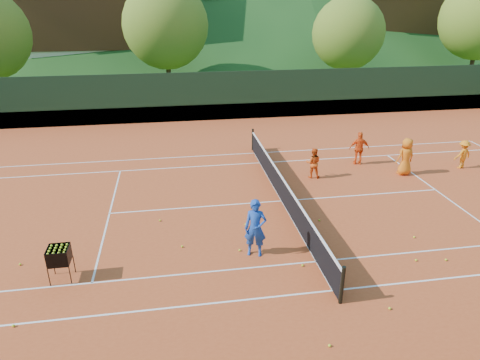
{
  "coord_description": "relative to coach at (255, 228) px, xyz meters",
  "views": [
    {
      "loc": [
        -3.94,
        -14.25,
        7.24
      ],
      "look_at": [
        -1.62,
        0.0,
        1.01
      ],
      "focal_mm": 32.0,
      "sensor_mm": 36.0,
      "label": 1
    }
  ],
  "objects": [
    {
      "name": "ground",
      "position": [
        1.72,
        3.43,
        -0.92
      ],
      "size": [
        400.0,
        400.0,
        0.0
      ],
      "primitive_type": "plane",
      "color": "#2E5219",
      "rests_on": "ground"
    },
    {
      "name": "clay_court",
      "position": [
        1.72,
        3.43,
        -0.91
      ],
      "size": [
        40.0,
        24.0,
        0.02
      ],
      "primitive_type": "cube",
      "color": "#B0421C",
      "rests_on": "ground"
    },
    {
      "name": "coach",
      "position": [
        0.0,
        0.0,
        0.0
      ],
      "size": [
        0.76,
        0.61,
        1.81
      ],
      "primitive_type": "imported",
      "rotation": [
        0.0,
        0.0,
        -0.29
      ],
      "color": "#1943A5",
      "rests_on": "clay_court"
    },
    {
      "name": "student_a",
      "position": [
        3.6,
        5.5,
        -0.24
      ],
      "size": [
        0.76,
        0.67,
        1.32
      ],
      "primitive_type": "imported",
      "rotation": [
        0.0,
        0.0,
        2.84
      ],
      "color": "#E65114",
      "rests_on": "clay_court"
    },
    {
      "name": "student_b",
      "position": [
        6.19,
        6.68,
        -0.13
      ],
      "size": [
        0.96,
        0.54,
        1.54
      ],
      "primitive_type": "imported",
      "rotation": [
        0.0,
        0.0,
        2.95
      ],
      "color": "#F65315",
      "rests_on": "clay_court"
    },
    {
      "name": "student_c",
      "position": [
        7.66,
        5.19,
        -0.08
      ],
      "size": [
        0.87,
        0.63,
        1.64
      ],
      "primitive_type": "imported",
      "rotation": [
        0.0,
        0.0,
        3.29
      ],
      "color": "orange",
      "rests_on": "clay_court"
    },
    {
      "name": "student_d",
      "position": [
        10.62,
        5.48,
        -0.26
      ],
      "size": [
        0.92,
        0.64,
        1.3
      ],
      "primitive_type": "imported",
      "rotation": [
        0.0,
        0.0,
        3.35
      ],
      "color": "orange",
      "rests_on": "clay_court"
    },
    {
      "name": "tennis_ball_0",
      "position": [
        -0.44,
        0.24,
        -0.87
      ],
      "size": [
        0.07,
        0.07,
        0.07
      ],
      "primitive_type": "sphere",
      "color": "#C1E426",
      "rests_on": "clay_court"
    },
    {
      "name": "tennis_ball_1",
      "position": [
        -2.17,
        0.73,
        -0.87
      ],
      "size": [
        0.07,
        0.07,
        0.07
      ],
      "primitive_type": "sphere",
      "color": "#C1E426",
      "rests_on": "clay_court"
    },
    {
      "name": "tennis_ball_2",
      "position": [
        2.61,
        1.67,
        -0.87
      ],
      "size": [
        0.07,
        0.07,
        0.07
      ],
      "primitive_type": "sphere",
      "color": "#C1E426",
      "rests_on": "clay_court"
    },
    {
      "name": "tennis_ball_3",
      "position": [
        2.85,
        -2.99,
        -0.87
      ],
      "size": [
        0.07,
        0.07,
        0.07
      ],
      "primitive_type": "sphere",
      "color": "#C1E426",
      "rests_on": "clay_court"
    },
    {
      "name": "tennis_ball_4",
      "position": [
        5.52,
        -1.25,
        -0.87
      ],
      "size": [
        0.07,
        0.07,
        0.07
      ],
      "primitive_type": "sphere",
      "color": "#C1E426",
      "rests_on": "clay_court"
    },
    {
      "name": "tennis_ball_5",
      "position": [
        -6.26,
        -2.13,
        -0.87
      ],
      "size": [
        0.07,
        0.07,
        0.07
      ],
      "primitive_type": "sphere",
      "color": "#C1E426",
      "rests_on": "clay_court"
    },
    {
      "name": "tennis_ball_6",
      "position": [
        -2.88,
        2.55,
        -0.87
      ],
      "size": [
        0.07,
        0.07,
        0.07
      ],
      "primitive_type": "sphere",
      "color": "#C1E426",
      "rests_on": "clay_court"
    },
    {
      "name": "tennis_ball_10",
      "position": [
        0.93,
        -3.93,
        -0.87
      ],
      "size": [
        0.07,
        0.07,
        0.07
      ],
      "primitive_type": "sphere",
      "color": "#C1E426",
      "rests_on": "clay_court"
    },
    {
      "name": "tennis_ball_12",
      "position": [
        5.28,
        0.1,
        -0.87
      ],
      "size": [
        0.07,
        0.07,
        0.07
      ],
      "primitive_type": "sphere",
      "color": "#C1E426",
      "rests_on": "clay_court"
    },
    {
      "name": "tennis_ball_13",
      "position": [
        1.24,
        -0.85,
        -0.87
      ],
      "size": [
        0.07,
        0.07,
        0.07
      ],
      "primitive_type": "sphere",
      "color": "#C1E426",
      "rests_on": "clay_court"
    },
    {
      "name": "tennis_ball_15",
      "position": [
        4.64,
        -1.13,
        -0.87
      ],
      "size": [
        0.07,
        0.07,
        0.07
      ],
      "primitive_type": "sphere",
      "color": "#C1E426",
      "rests_on": "clay_court"
    },
    {
      "name": "tennis_ball_16",
      "position": [
        0.03,
        1.7,
        -0.87
      ],
      "size": [
        0.07,
        0.07,
        0.07
      ],
      "primitive_type": "sphere",
      "color": "#C1E426",
      "rests_on": "clay_court"
    },
    {
      "name": "tennis_ball_18",
      "position": [
        0.02,
        1.8,
        -0.87
      ],
      "size": [
        0.07,
        0.07,
        0.07
      ],
      "primitive_type": "sphere",
      "color": "#C1E426",
      "rests_on": "clay_court"
    },
    {
      "name": "tennis_ball_19",
      "position": [
        -6.87,
        0.53,
        -0.87
      ],
      "size": [
        0.07,
        0.07,
        0.07
      ],
      "primitive_type": "sphere",
      "color": "#C1E426",
      "rests_on": "clay_court"
    },
    {
      "name": "court_lines",
      "position": [
        1.72,
        3.43,
        -0.9
      ],
      "size": [
        23.83,
        11.03,
        0.0
      ],
      "color": "silver",
      "rests_on": "clay_court"
    },
    {
      "name": "tennis_net",
      "position": [
        1.72,
        3.43,
        -0.4
      ],
      "size": [
        0.1,
        12.07,
        1.1
      ],
      "color": "black",
      "rests_on": "clay_court"
    },
    {
      "name": "perimeter_fence",
      "position": [
        1.72,
        3.43,
        0.34
      ],
      "size": [
        40.4,
        24.24,
        3.0
      ],
      "color": "black",
      "rests_on": "clay_court"
    },
    {
      "name": "ball_hopper",
      "position": [
        -5.49,
        -0.36,
        -0.16
      ],
      "size": [
        0.57,
        0.57,
        1.0
      ],
      "color": "black",
      "rests_on": "clay_court"
    },
    {
      "name": "chalet_left",
      "position": [
        -8.28,
        33.43,
        4.72
      ],
      "size": [
        13.8,
        9.93,
        12.92
      ],
      "color": "beige",
      "rests_on": "ground"
    },
    {
      "name": "chalet_mid",
      "position": [
        7.72,
        37.43,
        4.07
      ],
      "size": [
        12.65,
        8.82,
        11.45
      ],
      "color": "beige",
      "rests_on": "ground"
    },
    {
      "name": "chalet_right",
      "position": [
        21.72,
        33.43,
        4.33
      ],
      "size": [
        11.5,
        8.82,
        11.91
      ],
      "color": "beige",
      "rests_on": "ground"
    },
    {
      "name": "tree_b",
      "position": [
        -2.28,
        23.43,
        4.27
      ],
      "size": [
        6.4,
        6.4,
        8.4
      ],
      "color": "#3E2618",
      "rests_on": "ground"
    },
    {
      "name": "tree_c",
      "position": [
        11.72,
        22.43,
        3.62
      ],
      "size": [
        5.6,
        5.6,
        7.35
      ],
      "color": "#3C2618",
      "rests_on": "ground"
    }
  ]
}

